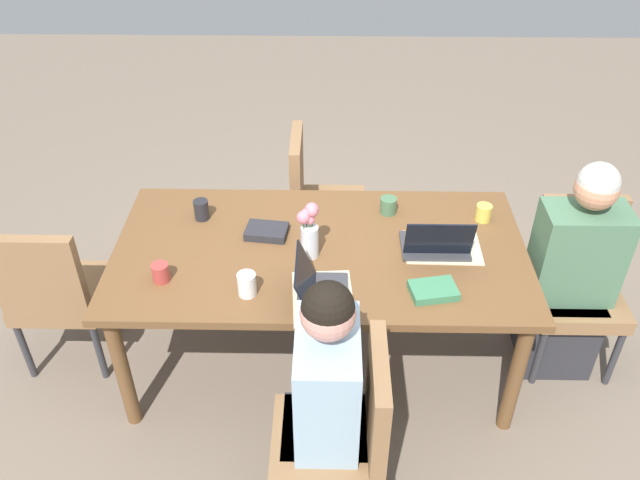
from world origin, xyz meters
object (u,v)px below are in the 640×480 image
object	(u,v)px
chair_head_right_left_near	(575,276)
laptop_near_left_mid	(317,292)
person_head_right_left_near	(569,281)
chair_head_left_left_far	(55,289)
coffee_mug_far_left	(388,206)
laptop_head_right_left_near	(436,244)
coffee_mug_near_left	(161,272)
coffee_mug_centre_right	(483,213)
person_near_left_mid	(327,414)
dining_table	(320,260)
book_red_cover	(267,231)
coffee_mug_centre_left	(201,210)
coffee_mug_near_right	(247,284)
chair_far_right_near	(317,197)
chair_near_left_mid	(346,431)
flower_vase	(309,229)
book_blue_cover	(433,290)

from	to	relation	value
chair_head_right_left_near	laptop_near_left_mid	size ratio (longest dim) A/B	2.81
person_head_right_left_near	chair_head_left_left_far	size ratio (longest dim) A/B	1.33
laptop_near_left_mid	coffee_mug_far_left	size ratio (longest dim) A/B	3.75
laptop_head_right_left_near	coffee_mug_near_left	xyz separation A→B (m)	(-1.25, -0.23, -0.00)
coffee_mug_centre_right	person_near_left_mid	bearing A→B (deg)	-126.28
dining_table	chair_head_right_left_near	bearing A→B (deg)	4.64
laptop_head_right_left_near	book_red_cover	world-z (taller)	laptop_head_right_left_near
coffee_mug_centre_left	coffee_mug_far_left	bearing A→B (deg)	4.16
coffee_mug_near_left	coffee_mug_near_right	bearing A→B (deg)	-12.24
person_head_right_left_near	chair_head_left_left_far	world-z (taller)	person_head_right_left_near
chair_head_left_left_far	coffee_mug_centre_left	xyz separation A→B (m)	(0.71, 0.29, 0.29)
chair_far_right_near	laptop_head_right_left_near	distance (m)	1.05
chair_near_left_mid	coffee_mug_centre_left	bearing A→B (deg)	123.04
coffee_mug_near_left	chair_head_right_left_near	bearing A→B (deg)	9.90
person_near_left_mid	coffee_mug_centre_right	size ratio (longest dim) A/B	14.07
person_head_right_left_near	chair_near_left_mid	bearing A→B (deg)	-141.50
chair_head_left_left_far	flower_vase	xyz separation A→B (m)	(1.27, -0.01, 0.39)
dining_table	book_red_cover	size ratio (longest dim) A/B	9.84
dining_table	person_head_right_left_near	xyz separation A→B (m)	(1.24, 0.03, -0.14)
chair_near_left_mid	laptop_head_right_left_near	bearing A→B (deg)	63.17
laptop_near_left_mid	coffee_mug_centre_left	world-z (taller)	laptop_near_left_mid
dining_table	coffee_mug_centre_left	world-z (taller)	coffee_mug_centre_left
coffee_mug_centre_left	book_blue_cover	world-z (taller)	coffee_mug_centre_left
coffee_mug_centre_right	chair_head_left_left_far	bearing A→B (deg)	-171.98
chair_head_right_left_near	coffee_mug_near_left	world-z (taller)	chair_head_right_left_near
chair_near_left_mid	chair_head_left_left_far	bearing A→B (deg)	150.30
coffee_mug_centre_left	coffee_mug_far_left	xyz separation A→B (m)	(0.94, 0.07, -0.01)
chair_head_right_left_near	laptop_head_right_left_near	bearing A→B (deg)	-171.02
chair_far_right_near	coffee_mug_near_right	size ratio (longest dim) A/B	8.39
laptop_head_right_left_near	coffee_mug_near_right	xyz separation A→B (m)	(-0.86, -0.32, 0.01)
person_near_left_mid	book_red_cover	distance (m)	0.99
dining_table	coffee_mug_centre_right	world-z (taller)	coffee_mug_centre_right
person_head_right_left_near	flower_vase	size ratio (longest dim) A/B	4.25
coffee_mug_centre_left	book_red_cover	distance (m)	0.37
person_near_left_mid	flower_vase	xyz separation A→B (m)	(-0.09, 0.75, 0.36)
person_head_right_left_near	chair_far_right_near	world-z (taller)	person_head_right_left_near
chair_near_left_mid	laptop_head_right_left_near	distance (m)	0.99
chair_head_left_left_far	book_red_cover	size ratio (longest dim) A/B	4.50
coffee_mug_far_left	coffee_mug_centre_right	bearing A→B (deg)	-6.70
chair_head_right_left_near	flower_vase	distance (m)	1.41
coffee_mug_far_left	chair_near_left_mid	bearing A→B (deg)	-100.97
dining_table	laptop_head_right_left_near	xyz separation A→B (m)	(0.55, -0.01, 0.12)
coffee_mug_far_left	book_blue_cover	world-z (taller)	coffee_mug_far_left
person_near_left_mid	flower_vase	world-z (taller)	person_near_left_mid
dining_table	laptop_near_left_mid	world-z (taller)	laptop_near_left_mid
chair_far_right_near	flower_vase	xyz separation A→B (m)	(-0.01, -0.87, 0.39)
dining_table	coffee_mug_far_left	bearing A→B (deg)	42.03
dining_table	flower_vase	world-z (taller)	flower_vase
book_blue_cover	person_head_right_left_near	bearing A→B (deg)	14.25
person_head_right_left_near	laptop_near_left_mid	size ratio (longest dim) A/B	3.73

